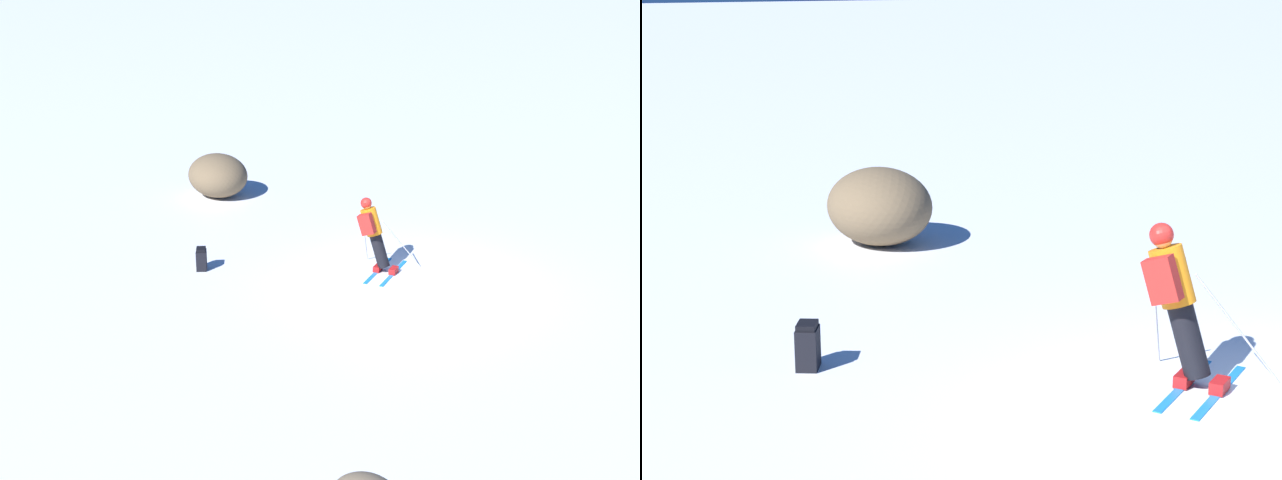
% 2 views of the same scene
% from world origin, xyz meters
% --- Properties ---
extents(ground_plane, '(300.00, 300.00, 0.00)m').
position_xyz_m(ground_plane, '(0.00, 0.00, 0.00)').
color(ground_plane, white).
extents(skier, '(1.41, 1.60, 1.67)m').
position_xyz_m(skier, '(1.01, 0.16, 0.90)').
color(skier, '#1E7AC6').
rests_on(skier, ground).
extents(spare_backpack, '(0.37, 0.35, 0.50)m').
position_xyz_m(spare_backpack, '(3.33, 3.08, 0.24)').
color(spare_backpack, black).
rests_on(spare_backpack, ground).
extents(exposed_boulder_1, '(1.80, 1.53, 1.17)m').
position_xyz_m(exposed_boulder_1, '(7.66, 0.02, 0.58)').
color(exposed_boulder_1, brown).
rests_on(exposed_boulder_1, ground).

